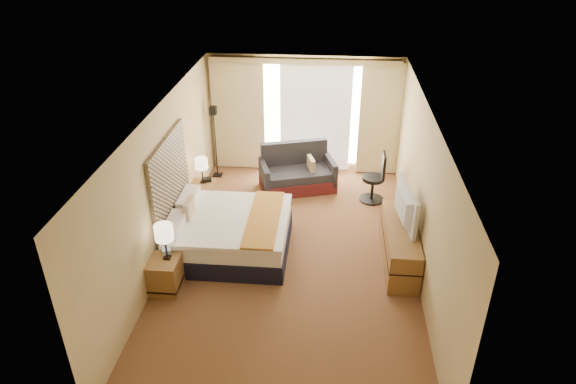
# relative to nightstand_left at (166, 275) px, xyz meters

# --- Properties ---
(floor) EXTENTS (4.20, 7.00, 0.02)m
(floor) POSITION_rel_nightstand_left_xyz_m (1.87, 1.05, -0.28)
(floor) COLOR #582719
(floor) RESTS_ON ground
(ceiling) EXTENTS (4.20, 7.00, 0.02)m
(ceiling) POSITION_rel_nightstand_left_xyz_m (1.87, 1.05, 2.33)
(ceiling) COLOR silver
(ceiling) RESTS_ON wall_back
(wall_back) EXTENTS (4.20, 0.02, 2.60)m
(wall_back) POSITION_rel_nightstand_left_xyz_m (1.87, 4.55, 1.02)
(wall_back) COLOR tan
(wall_back) RESTS_ON ground
(wall_front) EXTENTS (4.20, 0.02, 2.60)m
(wall_front) POSITION_rel_nightstand_left_xyz_m (1.87, -2.45, 1.02)
(wall_front) COLOR tan
(wall_front) RESTS_ON ground
(wall_left) EXTENTS (0.02, 7.00, 2.60)m
(wall_left) POSITION_rel_nightstand_left_xyz_m (-0.23, 1.05, 1.02)
(wall_left) COLOR tan
(wall_left) RESTS_ON ground
(wall_right) EXTENTS (0.02, 7.00, 2.60)m
(wall_right) POSITION_rel_nightstand_left_xyz_m (3.97, 1.05, 1.02)
(wall_right) COLOR tan
(wall_right) RESTS_ON ground
(headboard) EXTENTS (0.06, 1.85, 1.50)m
(headboard) POSITION_rel_nightstand_left_xyz_m (-0.19, 1.25, 1.01)
(headboard) COLOR black
(headboard) RESTS_ON wall_left
(nightstand_left) EXTENTS (0.45, 0.52, 0.55)m
(nightstand_left) POSITION_rel_nightstand_left_xyz_m (0.00, 0.00, 0.00)
(nightstand_left) COLOR olive
(nightstand_left) RESTS_ON floor
(nightstand_right) EXTENTS (0.45, 0.52, 0.55)m
(nightstand_right) POSITION_rel_nightstand_left_xyz_m (0.00, 2.50, 0.00)
(nightstand_right) COLOR olive
(nightstand_right) RESTS_ON floor
(media_dresser) EXTENTS (0.50, 1.80, 0.70)m
(media_dresser) POSITION_rel_nightstand_left_xyz_m (3.70, 1.05, 0.07)
(media_dresser) COLOR olive
(media_dresser) RESTS_ON floor
(window) EXTENTS (2.30, 0.02, 2.30)m
(window) POSITION_rel_nightstand_left_xyz_m (2.12, 4.52, 1.04)
(window) COLOR silver
(window) RESTS_ON wall_back
(curtains) EXTENTS (4.12, 0.19, 2.56)m
(curtains) POSITION_rel_nightstand_left_xyz_m (1.87, 4.44, 1.13)
(curtains) COLOR beige
(curtains) RESTS_ON floor
(bed) EXTENTS (1.99, 1.82, 0.97)m
(bed) POSITION_rel_nightstand_left_xyz_m (0.81, 1.13, 0.08)
(bed) COLOR black
(bed) RESTS_ON floor
(loveseat) EXTENTS (1.72, 1.25, 0.96)m
(loveseat) POSITION_rel_nightstand_left_xyz_m (1.80, 3.54, 0.04)
(loveseat) COLOR #531719
(loveseat) RESTS_ON floor
(floor_lamp) EXTENTS (0.21, 0.21, 1.62)m
(floor_lamp) POSITION_rel_nightstand_left_xyz_m (-0.03, 3.96, 0.87)
(floor_lamp) COLOR black
(floor_lamp) RESTS_ON floor
(desk_chair) EXTENTS (0.51, 0.51, 1.04)m
(desk_chair) POSITION_rel_nightstand_left_xyz_m (3.42, 3.15, 0.19)
(desk_chair) COLOR black
(desk_chair) RESTS_ON floor
(lamp_left) EXTENTS (0.29, 0.29, 0.60)m
(lamp_left) POSITION_rel_nightstand_left_xyz_m (0.04, 0.06, 0.74)
(lamp_left) COLOR black
(lamp_left) RESTS_ON nightstand_left
(lamp_right) EXTENTS (0.25, 0.25, 0.52)m
(lamp_right) POSITION_rel_nightstand_left_xyz_m (0.01, 2.57, 0.68)
(lamp_right) COLOR black
(lamp_right) RESTS_ON nightstand_right
(tissue_box) EXTENTS (0.16, 0.16, 0.12)m
(tissue_box) POSITION_rel_nightstand_left_xyz_m (0.01, 0.14, 0.33)
(tissue_box) COLOR #98B8EB
(tissue_box) RESTS_ON nightstand_left
(telephone) EXTENTS (0.20, 0.17, 0.06)m
(telephone) POSITION_rel_nightstand_left_xyz_m (0.07, 2.64, 0.31)
(telephone) COLOR black
(telephone) RESTS_ON nightstand_right
(television) EXTENTS (0.30, 1.15, 0.66)m
(television) POSITION_rel_nightstand_left_xyz_m (3.65, 1.19, 0.75)
(television) COLOR black
(television) RESTS_ON media_dresser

